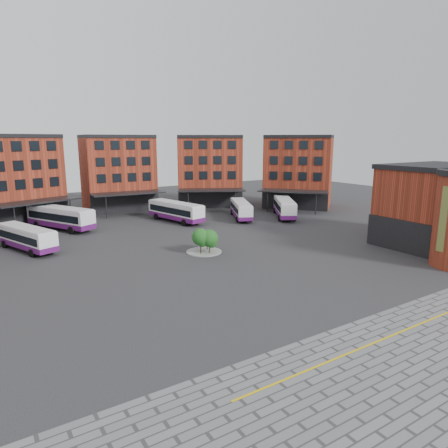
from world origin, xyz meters
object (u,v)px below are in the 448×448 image
tree_island (206,240)px  bus_d (176,211)px  bus_b (26,238)px  bus_f (284,207)px  bus_e (241,209)px  bus_c (60,217)px

tree_island → bus_d: (5.25, 19.54, 0.07)m
bus_b → bus_f: bearing=-21.4°
bus_d → bus_e: 11.61m
bus_c → bus_f: (36.09, -10.69, -0.12)m
bus_b → bus_f: 42.08m
bus_e → bus_f: bus_f is taller
tree_island → bus_b: (-18.47, 13.29, -0.10)m
tree_island → bus_f: size_ratio=0.39×
bus_c → bus_e: size_ratio=1.16×
bus_c → bus_b: bearing=-147.9°
tree_island → bus_c: 26.64m
bus_b → bus_c: 11.87m
bus_e → bus_b: bearing=-149.7°
bus_c → bus_e: bearing=-42.3°
tree_island → bus_e: tree_island is taller
tree_island → bus_b: bearing=144.3°
bus_c → bus_f: 37.64m
tree_island → bus_b: size_ratio=0.40×
bus_f → bus_d: bearing=-167.0°
bus_c → bus_e: bus_c is taller
tree_island → bus_e: (16.30, 15.98, -0.11)m
tree_island → bus_b: tree_island is taller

